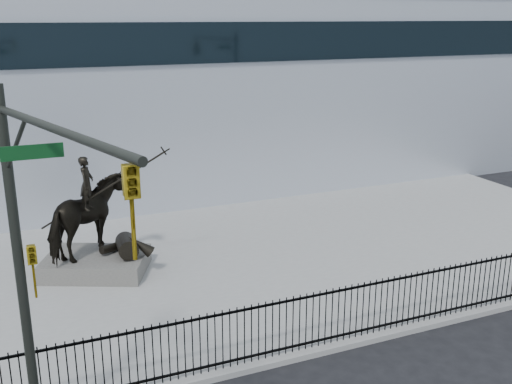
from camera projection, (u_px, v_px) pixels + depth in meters
name	position (u px, v px, depth m)	size (l,w,h in m)	color
ground	(358.00, 374.00, 13.96)	(120.00, 120.00, 0.00)	black
plaza	(245.00, 262.00, 20.11)	(30.00, 12.00, 0.15)	gray
building	(148.00, 88.00, 30.31)	(44.00, 14.00, 9.00)	silver
picket_fence	(333.00, 316.00, 14.81)	(22.10, 0.10, 1.50)	black
statue_plinth	(96.00, 264.00, 19.07)	(3.11, 2.14, 0.58)	#514F4A
equestrian_statue	(95.00, 219.00, 18.64)	(3.65, 3.11, 3.38)	black
traffic_signal_left	(37.00, 272.00, 9.72)	(1.52, 4.84, 7.00)	#262924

